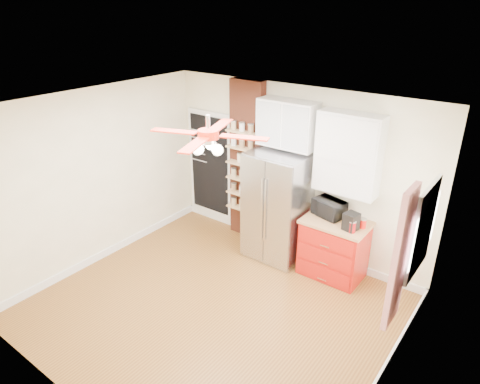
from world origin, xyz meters
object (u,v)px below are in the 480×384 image
Objects in this scene: ceiling_fan at (208,135)px; red_cabinet at (334,248)px; fridge at (277,206)px; toaster_oven at (329,208)px; canister_left at (352,227)px; coffee_maker at (351,222)px; pantry_jar_oats at (240,158)px.

red_cabinet is at bearing 61.29° from ceiling_fan.
fridge is 3.85× the size of toaster_oven.
fridge is at bearing -177.05° from red_cabinet.
canister_left is at bearing 51.21° from ceiling_fan.
pantry_jar_oats is (-2.09, 0.23, 0.42)m from coffee_maker.
coffee_maker is (0.26, -0.11, 0.57)m from red_cabinet.
toaster_oven is at bearing 67.24° from ceiling_fan.
coffee_maker is at bearing 53.22° from ceiling_fan.
ceiling_fan is (-0.92, -1.68, 1.97)m from red_cabinet.
fridge is 6.97× the size of coffee_maker.
pantry_jar_oats is at bearing 168.28° from fridge.
pantry_jar_oats is at bearing -174.60° from coffee_maker.
red_cabinet is 2.09m from pantry_jar_oats.
pantry_jar_oats is (-0.86, 0.18, 0.57)m from fridge.
canister_left is at bearing -14.98° from toaster_oven.
fridge is 2.25m from ceiling_fan.
pantry_jar_oats is at bearing 172.20° from canister_left.
fridge is at bearing -156.23° from toaster_oven.
ceiling_fan is at bearing -88.24° from fridge.
red_cabinet is 3.74× the size of coffee_maker.
toaster_oven is (0.74, 1.77, -1.40)m from ceiling_fan.
ceiling_fan is 2.42m from canister_left.
red_cabinet is (0.97, 0.05, -0.42)m from fridge.
toaster_oven is (-0.18, 0.09, 0.57)m from red_cabinet.
toaster_oven reaches higher than canister_left.
toaster_oven is at bearing 10.29° from fridge.
pantry_jar_oats reaches higher than canister_left.
coffee_maker is at bearing -11.36° from toaster_oven.
red_cabinet is 0.63m from canister_left.
fridge reaches higher than pantry_jar_oats.
fridge is at bearing 174.91° from canister_left.
coffee_maker is (0.43, -0.20, -0.00)m from toaster_oven.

